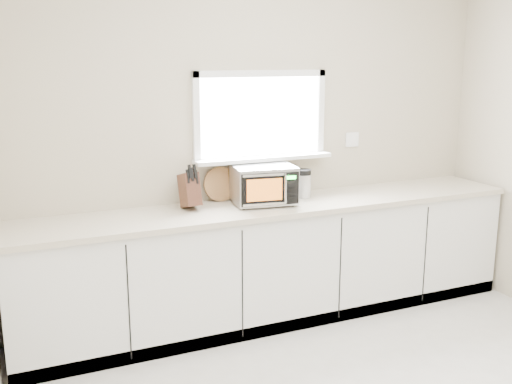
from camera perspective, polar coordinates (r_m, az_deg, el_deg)
back_wall at (r=4.70m, az=0.35°, el=4.98°), size 4.00×0.17×2.70m
cabinets at (r=4.66m, az=1.84°, el=-6.81°), size 3.92×0.60×0.88m
countertop at (r=4.52m, az=1.93°, el=-1.34°), size 3.92×0.64×0.04m
microwave at (r=4.47m, az=0.74°, el=0.76°), size 0.49×0.42×0.29m
knife_block at (r=4.35m, az=-6.33°, el=0.24°), size 0.12×0.24×0.34m
cutting_board at (r=4.57m, az=-3.40°, el=0.77°), size 0.26×0.06×0.26m
coffee_grinder at (r=4.70m, az=4.48°, el=0.83°), size 0.13×0.13×0.23m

